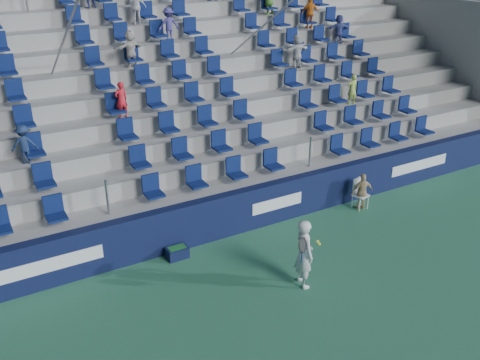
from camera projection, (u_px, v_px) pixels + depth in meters
The scene contains 7 objects.
ground at pixel (295, 296), 11.93m from camera, with size 70.00×70.00×0.00m, color #327550.
sponsor_wall at pixel (227, 215), 14.17m from camera, with size 24.00×0.32×1.20m.
grandstand at pixel (152, 110), 17.56m from camera, with size 24.00×8.17×6.63m.
tennis_player at pixel (304, 253), 11.99m from camera, with size 0.69×0.67×1.66m.
line_judge_chair at pixel (359, 191), 15.69m from camera, with size 0.48×0.49×0.91m.
line_judge at pixel (362, 192), 15.56m from camera, with size 0.66×0.27×1.12m, color tan.
ball_bin at pixel (177, 252), 13.29m from camera, with size 0.53×0.35×0.30m.
Camera 1 is at (-5.96, -7.89, 7.27)m, focal length 40.00 mm.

